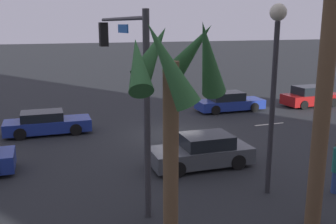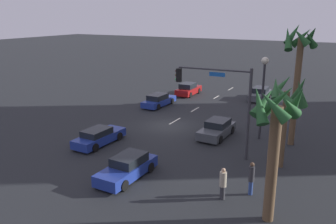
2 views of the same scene
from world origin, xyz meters
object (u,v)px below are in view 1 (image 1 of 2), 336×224
Objects in this scene: car_2 at (47,123)px; traffic_signal at (128,73)px; streetlamp at (275,65)px; palm_tree_0 at (173,83)px; car_1 at (310,97)px; car_4 at (202,152)px; car_3 at (229,102)px.

car_2 is 9.99m from traffic_signal.
palm_tree_0 is at bearing 29.26° from streetlamp.
traffic_signal is at bearing 31.65° from car_1.
palm_tree_0 reaches higher than car_4.
car_2 is 9.45m from car_4.
streetlamp is at bearing -150.74° from palm_tree_0.
traffic_signal reaches higher than car_3.
streetlamp is (11.71, 11.69, 3.87)m from car_1.
car_3 is 0.79× the size of palm_tree_0.
car_4 is at bearing 55.06° from car_3.
car_1 is at bearing -148.35° from traffic_signal.
car_4 is 0.69× the size of traffic_signal.
palm_tree_0 is (3.54, 5.81, 3.92)m from car_4.
car_1 is 15.33m from car_4.
car_1 is at bearing -176.68° from car_2.
car_1 is 0.89× the size of car_3.
car_1 is 0.92× the size of car_2.
traffic_signal is 4.89m from streetlamp.
car_4 is (6.30, 9.02, 0.02)m from car_3.
car_1 is at bearing -135.06° from streetlamp.
palm_tree_0 is (9.85, 14.83, 3.94)m from car_3.
streetlamp reaches higher than car_4.
car_4 is 0.71× the size of palm_tree_0.
car_2 is 0.76× the size of palm_tree_0.
car_3 is 0.76× the size of traffic_signal.
palm_tree_0 is at bearing 56.42° from car_3.
car_3 is at bearing -124.94° from car_4.
car_2 is 1.07× the size of car_4.
palm_tree_0 is (0.02, 4.22, 0.25)m from traffic_signal.
car_2 is 0.73× the size of traffic_signal.
palm_tree_0 is at bearing 89.78° from traffic_signal.
car_2 is at bearing 3.32° from car_1.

